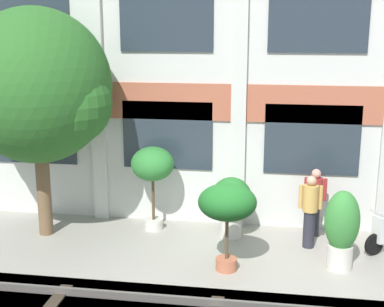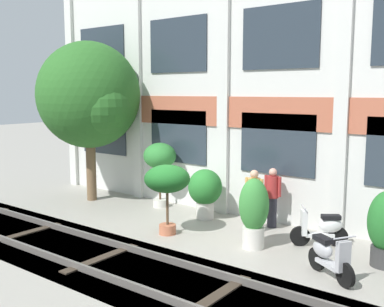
{
  "view_description": "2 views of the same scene",
  "coord_description": "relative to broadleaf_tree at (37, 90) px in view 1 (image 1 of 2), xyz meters",
  "views": [
    {
      "loc": [
        0.83,
        -10.26,
        4.95
      ],
      "look_at": [
        -1.03,
        1.79,
        1.98
      ],
      "focal_mm": 50.0,
      "sensor_mm": 36.0,
      "label": 1
    },
    {
      "loc": [
        7.34,
        -8.77,
        3.7
      ],
      "look_at": [
        -0.63,
        1.77,
        1.87
      ],
      "focal_mm": 42.0,
      "sensor_mm": 36.0,
      "label": 2
    }
  ],
  "objects": [
    {
      "name": "broadleaf_tree",
      "position": [
        0.0,
        0.0,
        0.0
      ],
      "size": [
        3.59,
        3.41,
        5.35
      ],
      "color": "brown",
      "rests_on": "ground"
    },
    {
      "name": "potted_plant_terracotta_small",
      "position": [
        4.49,
        -1.29,
        -2.08
      ],
      "size": [
        1.19,
        1.19,
        1.83
      ],
      "color": "#B76647",
      "rests_on": "ground"
    },
    {
      "name": "potted_plant_glazed_jar",
      "position": [
        6.8,
        -0.87,
        -2.53
      ],
      "size": [
        0.71,
        0.71,
        1.69
      ],
      "color": "beige",
      "rests_on": "ground"
    },
    {
      "name": "potted_plant_fluted_column",
      "position": [
        4.43,
        0.48,
        -2.62
      ],
      "size": [
        0.99,
        0.99,
        1.46
      ],
      "color": "beige",
      "rests_on": "ground"
    },
    {
      "name": "resident_by_doorway",
      "position": [
        6.23,
        0.16,
        -2.58
      ],
      "size": [
        0.53,
        0.34,
        1.68
      ],
      "rotation": [
        0.0,
        0.0,
        -1.55
      ],
      "color": "#282833",
      "rests_on": "ground"
    },
    {
      "name": "ground_plane",
      "position": [
        4.51,
        -1.19,
        -3.48
      ],
      "size": [
        80.0,
        80.0,
        0.0
      ],
      "primitive_type": "plane",
      "color": "#9E998E"
    },
    {
      "name": "apartment_facade",
      "position": [
        4.51,
        1.58,
        0.86
      ],
      "size": [
        14.47,
        0.64,
        8.73
      ],
      "color": "silver",
      "rests_on": "ground"
    },
    {
      "name": "resident_watching_tracks",
      "position": [
        6.38,
        0.91,
        -2.6
      ],
      "size": [
        0.53,
        0.34,
        1.64
      ],
      "rotation": [
        0.0,
        0.0,
        -1.68
      ],
      "color": "#282833",
      "rests_on": "ground"
    },
    {
      "name": "potted_plant_tall_urn",
      "position": [
        2.5,
        0.7,
        -1.9
      ],
      "size": [
        1.04,
        1.04,
        2.08
      ],
      "color": "beige",
      "rests_on": "ground"
    }
  ]
}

